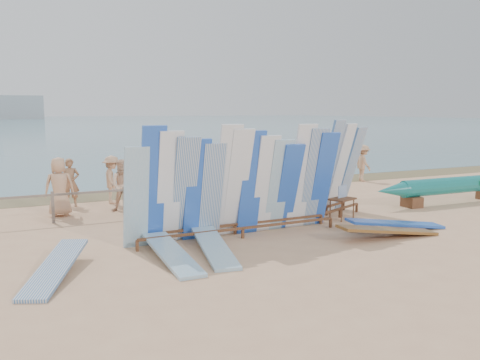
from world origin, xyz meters
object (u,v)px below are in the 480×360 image
flat_board_e (56,277)px  beachgoer_1 (70,183)px  flat_board_b (214,253)px  beachgoer_0 (59,187)px  flat_board_a (172,260)px  beach_chair_left (170,198)px  beachgoer_2 (123,186)px  beachgoer_8 (267,172)px  stroller (242,187)px  side_surfboard_rack (334,173)px  beachgoer_5 (199,169)px  flat_board_d (395,230)px  beachgoer_4 (182,179)px  beachgoer_6 (224,175)px  main_surfboard_rack (239,186)px  beachgoer_extra_0 (363,163)px  beachgoer_10 (322,167)px  beachgoer_3 (112,180)px  outrigger_canoe (452,186)px  flat_board_c (388,238)px  vendor_table (342,208)px  beachgoer_9 (274,164)px  beach_chair_right (222,197)px

flat_board_e → beachgoer_1: beachgoer_1 is taller
flat_board_b → beachgoer_0: 6.31m
flat_board_a → beachgoer_1: size_ratio=1.71×
flat_board_a → beach_chair_left: beach_chair_left is taller
flat_board_a → beachgoer_0: (-1.57, 5.80, 0.88)m
beachgoer_2 → beachgoer_8: beachgoer_8 is taller
beach_chair_left → stroller: 2.63m
side_surfboard_rack → beachgoer_5: size_ratio=1.79×
flat_board_d → flat_board_a: (-6.19, -0.06, 0.00)m
beachgoer_4 → beachgoer_6: 1.49m
main_surfboard_rack → beachgoer_4: size_ratio=3.56×
flat_board_b → beach_chair_left: (0.92, 5.95, 0.24)m
beachgoer_2 → beachgoer_extra_0: 11.34m
stroller → beachgoer_10: beachgoer_10 is taller
flat_board_a → beachgoer_2: bearing=87.3°
beachgoer_10 → beachgoer_3: size_ratio=1.04×
beachgoer_8 → beachgoer_5: beachgoer_8 is taller
main_surfboard_rack → beach_chair_left: (-0.24, 4.82, -1.03)m
outrigger_canoe → flat_board_c: (-5.22, -2.73, -0.57)m
flat_board_e → beachgoer_3: beachgoer_3 is taller
beachgoer_2 → beachgoer_3: beachgoer_2 is taller
flat_board_c → stroller: stroller is taller
outrigger_canoe → beachgoer_4: beachgoer_4 is taller
vendor_table → beachgoer_2: (-5.41, 3.92, 0.48)m
flat_board_c → flat_board_a: flat_board_c is taller
vendor_table → beachgoer_2: 6.70m
main_surfboard_rack → beachgoer_9: 9.21m
flat_board_b → flat_board_d: bearing=9.9°
flat_board_c → beachgoer_9: bearing=-7.3°
flat_board_e → beachgoer_8: 9.95m
main_surfboard_rack → flat_board_d: bearing=-16.6°
side_surfboard_rack → beachgoer_8: 3.77m
beach_chair_left → flat_board_a: bearing=-94.1°
flat_board_d → flat_board_a: size_ratio=1.00×
main_surfboard_rack → beachgoer_0: (-3.74, 4.56, -0.39)m
beach_chair_right → beachgoer_extra_0: size_ratio=0.49×
main_surfboard_rack → beachgoer_10: 8.55m
flat_board_d → beachgoer_2: beachgoer_2 is taller
beach_chair_left → beachgoer_8: size_ratio=0.45×
main_surfboard_rack → beachgoer_1: bearing=118.1°
beachgoer_extra_0 → beachgoer_0: bearing=108.7°
beachgoer_8 → beachgoer_extra_0: 6.18m
flat_board_d → beachgoer_5: size_ratio=1.68×
flat_board_a → beachgoer_5: beachgoer_5 is taller
beachgoer_0 → beachgoer_8: size_ratio=0.96×
flat_board_b → beachgoer_0: (-2.58, 5.70, 0.88)m
beachgoer_4 → flat_board_a: bearing=-125.0°
beachgoer_4 → beachgoer_2: (-2.22, -0.82, 0.02)m
flat_board_b → flat_board_e: bearing=-166.7°
flat_board_b → beachgoer_10: 10.20m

